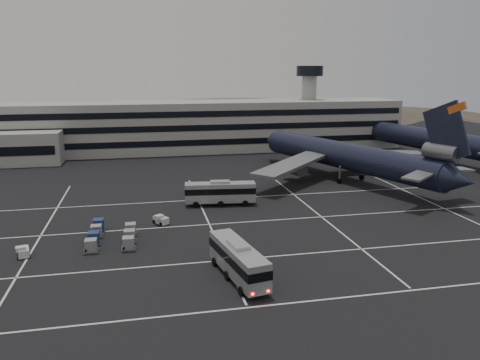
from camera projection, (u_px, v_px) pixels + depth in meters
name	position (u px, v px, depth m)	size (l,w,h in m)	color
ground	(254.00, 230.00, 68.08)	(260.00, 260.00, 0.00)	black
lane_markings	(259.00, 228.00, 68.96)	(90.00, 55.62, 0.01)	silver
terminal	(186.00, 127.00, 133.65)	(125.00, 26.00, 24.00)	gray
hills	(209.00, 141.00, 236.36)	(352.00, 180.00, 44.00)	#38332B
trijet_main	(347.00, 156.00, 97.74)	(44.64, 55.84, 18.08)	black
trijet_far	(432.00, 139.00, 119.94)	(20.93, 57.32, 18.08)	black
bus_near	(238.00, 259.00, 52.00)	(4.89, 12.18, 4.19)	#9A9CA1
bus_far	(220.00, 192.00, 80.46)	(12.33, 4.17, 4.27)	#9A9CA1
tug_a	(23.00, 252.00, 58.38)	(1.97, 2.61, 1.50)	beige
tug_b	(161.00, 220.00, 70.71)	(2.54, 2.81, 1.55)	beige
uld_cluster	(110.00, 235.00, 63.56)	(6.72, 10.70, 1.73)	#2D2D30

